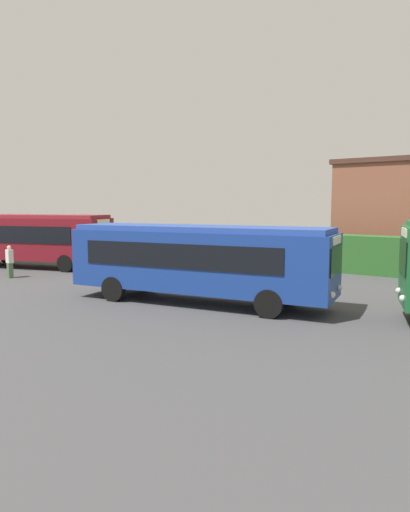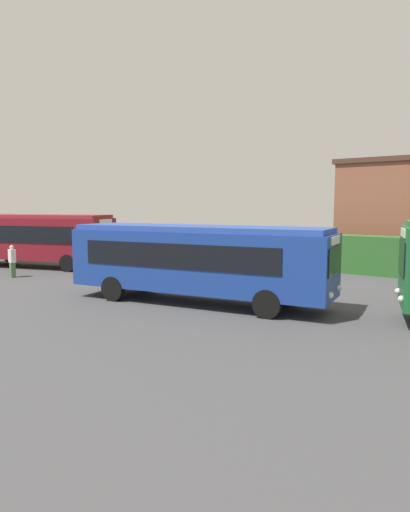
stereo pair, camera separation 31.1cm
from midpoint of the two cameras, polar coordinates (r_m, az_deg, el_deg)
ground_plane at (r=20.87m, az=-3.22°, el=-4.32°), size 82.80×82.80×0.00m
bus_maroon at (r=30.36m, az=-19.79°, el=2.22°), size 10.02×5.41×3.26m
bus_blue at (r=18.03m, az=-0.36°, el=-0.31°), size 10.79×4.30×3.04m
person_left at (r=26.55m, az=-22.38°, el=-0.52°), size 0.48×0.34×1.72m
person_center at (r=21.74m, az=-1.65°, el=-1.32°), size 0.33×0.50×1.82m
hedge_row at (r=29.35m, az=9.73°, el=0.80°), size 53.40×1.36×2.14m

